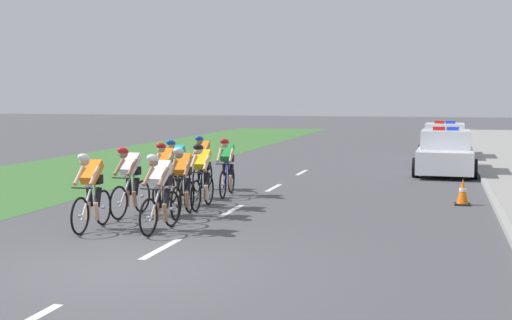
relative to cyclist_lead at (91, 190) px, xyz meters
name	(u,v)px	position (x,y,z in m)	size (l,w,h in m)	color
ground_plane	(126,268)	(1.96, -2.49, -0.79)	(160.00, 160.00, 0.00)	#4C4C51
kerb_edge	(480,174)	(7.83, 11.51, -0.72)	(0.16, 60.00, 0.13)	#9E9E99
grass_verge	(106,165)	(-5.82, 11.51, -0.78)	(7.00, 60.00, 0.01)	#3D7033
lane_markings_centre	(232,211)	(1.96, 2.86, -0.78)	(0.14, 17.60, 0.01)	white
cyclist_lead	(91,190)	(0.00, 0.00, 0.00)	(0.43, 1.72, 1.56)	black
cyclist_second	(160,191)	(1.35, 0.22, 0.00)	(0.43, 1.72, 1.56)	black
cyclist_third	(130,180)	(0.03, 1.62, 0.00)	(0.44, 1.72, 1.56)	black
cyclist_fourth	(182,181)	(1.16, 1.86, 0.00)	(0.44, 1.72, 1.56)	black
cyclist_fifth	(165,173)	(0.20, 3.16, 0.00)	(0.43, 1.72, 1.56)	black
cyclist_sixth	(202,175)	(1.20, 3.00, 0.00)	(0.43, 1.72, 1.56)	black
cyclist_seventh	(176,168)	(0.04, 4.23, 0.00)	(0.43, 1.72, 1.56)	black
cyclist_eighth	(227,166)	(1.15, 5.01, 0.00)	(0.45, 1.72, 1.56)	black
cyclist_ninth	(202,162)	(0.12, 5.98, 0.00)	(0.42, 1.72, 1.56)	black
police_car_nearest	(445,154)	(6.70, 11.84, -0.11)	(2.05, 4.43, 1.59)	silver
police_car_second	(444,142)	(6.70, 17.73, -0.11)	(2.06, 4.43, 1.59)	white
traffic_cone_near	(463,192)	(7.07, 5.12, -0.48)	(0.36, 0.36, 0.64)	black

